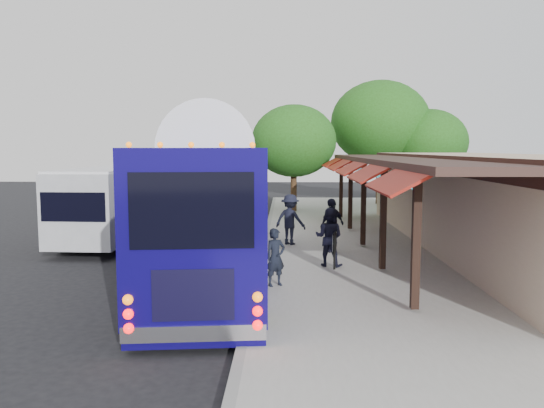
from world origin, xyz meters
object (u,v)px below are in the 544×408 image
(city_bus, at_px, (130,197))
(ped_a, at_px, (276,257))
(sign_board, at_px, (334,244))
(ped_c, at_px, (332,225))
(ped_d, at_px, (290,219))
(ped_b, at_px, (329,237))
(coach_bus, at_px, (208,203))

(city_bus, bearing_deg, ped_a, -51.74)
(sign_board, bearing_deg, city_bus, 152.06)
(ped_c, relative_size, ped_d, 0.99)
(ped_b, xyz_separation_m, ped_c, (0.30, 2.31, 0.04))
(coach_bus, xyz_separation_m, ped_d, (2.50, 4.43, -1.09))
(city_bus, distance_m, ped_a, 11.29)
(city_bus, bearing_deg, ped_c, -24.73)
(coach_bus, bearing_deg, ped_b, 4.96)
(ped_a, xyz_separation_m, ped_d, (0.45, 6.19, 0.19))
(ped_a, height_order, ped_d, ped_d)
(coach_bus, xyz_separation_m, sign_board, (3.81, 0.21, -1.28))
(ped_c, height_order, ped_d, ped_d)
(ped_c, distance_m, sign_board, 2.80)
(city_bus, distance_m, ped_b, 10.61)
(coach_bus, height_order, ped_c, coach_bus)
(city_bus, relative_size, ped_c, 5.99)
(ped_b, relative_size, ped_c, 0.96)
(ped_a, xyz_separation_m, ped_b, (1.63, 2.45, 0.14))
(ped_a, height_order, ped_c, ped_c)
(ped_a, relative_size, sign_board, 1.35)
(ped_d, xyz_separation_m, sign_board, (1.31, -4.22, -0.19))
(city_bus, xyz_separation_m, ped_c, (8.52, -4.37, -0.58))
(ped_b, bearing_deg, ped_d, -54.21)
(coach_bus, relative_size, sign_board, 11.38)
(city_bus, xyz_separation_m, sign_board, (8.35, -7.16, -0.76))
(city_bus, distance_m, ped_d, 7.65)
(city_bus, relative_size, ped_d, 5.94)
(coach_bus, distance_m, ped_d, 5.21)
(ped_c, bearing_deg, coach_bus, -4.61)
(ped_c, distance_m, ped_d, 2.06)
(coach_bus, xyz_separation_m, city_bus, (-4.54, 7.38, -0.52))
(city_bus, relative_size, sign_board, 10.01)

